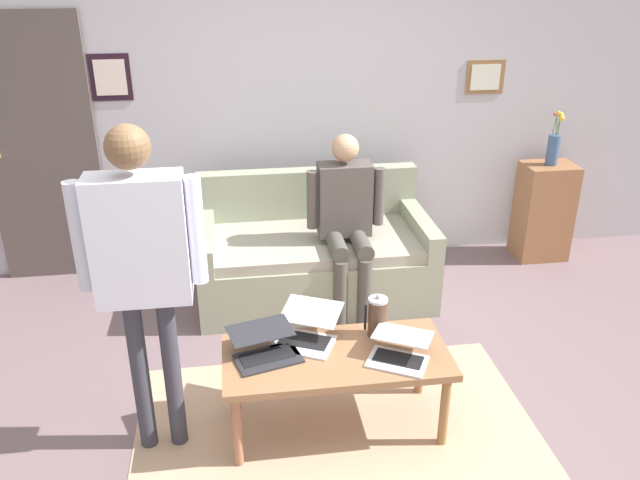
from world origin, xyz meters
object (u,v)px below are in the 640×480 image
Objects in this scene: laptop_left at (399,352)px; flower_vase at (554,146)px; person_standing at (141,256)px; person_seated at (346,214)px; laptop_center at (306,332)px; french_press at (377,317)px; laptop_right at (265,349)px; interior_door at (42,152)px; coffee_table at (336,362)px; side_shelf at (543,211)px; couch at (314,256)px.

flower_vase is (-1.77, -1.99, 0.46)m from laptop_left.
person_standing reaches higher than person_seated.
french_press reaches higher than laptop_center.
laptop_right is at bearing 62.52° from person_seated.
flower_vase reaches higher than laptop_right.
interior_door is 3.18m from laptop_left.
person_standing is at bearing 7.12° from french_press.
coffee_table is 0.24m from laptop_center.
flower_vase is (-1.84, -1.75, 0.38)m from french_press.
side_shelf is at bearing -161.75° from person_seated.
laptop_left is 2.67m from side_shelf.
laptop_left is 0.90× the size of flower_vase.
laptop_center is 0.26m from laptop_right.
laptop_center is 0.40m from french_press.
laptop_right is (0.46, 1.49, 0.21)m from couch.
french_press is at bearing -74.87° from laptop_left.
person_seated is at bearing -110.45° from laptop_center.
laptop_center is 0.37× the size of person_seated.
interior_door is 4.33× the size of laptop_center.
french_press is at bearing -170.17° from laptop_right.
interior_door is at bearing -20.71° from person_seated.
laptop_left is at bearing 105.13° from french_press.
interior_door is 1.71× the size of coffee_table.
person_standing is at bearing 56.40° from couch.
french_press reaches higher than laptop_left.
couch is (-1.99, 0.60, -0.72)m from interior_door.
couch is 2.14m from flower_vase.
french_press is (-0.25, -0.15, 0.17)m from coffee_table.
person_seated is (-2.19, 0.83, -0.30)m from interior_door.
flower_vase is at bearing -136.37° from french_press.
person_seated reaches higher than side_shelf.
coffee_table is (0.09, 1.53, 0.12)m from couch.
coffee_table is at bearing 77.58° from person_seated.
coffee_table is 0.34m from laptop_left.
interior_door is 2.34m from person_standing.
person_standing is at bearing 32.18° from side_shelf.
laptop_right is 3.12m from flower_vase.
couch is 2.04m from side_shelf.
coffee_table is 2.82m from side_shelf.
coffee_table is at bearing 130.81° from laptop_center.
french_press reaches higher than laptop_right.
coffee_table is 0.34m from french_press.
side_shelf is 1.84× the size of flower_vase.
couch is 1.54m from coffee_table.
flower_vase is at bearing -131.68° from laptop_left.
laptop_right reaches higher than laptop_left.
person_seated is at bearing -91.83° from french_press.
couch is 3.81× the size of flower_vase.
french_press is at bearing 88.17° from person_seated.
coffee_table is at bearing -16.34° from laptop_left.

